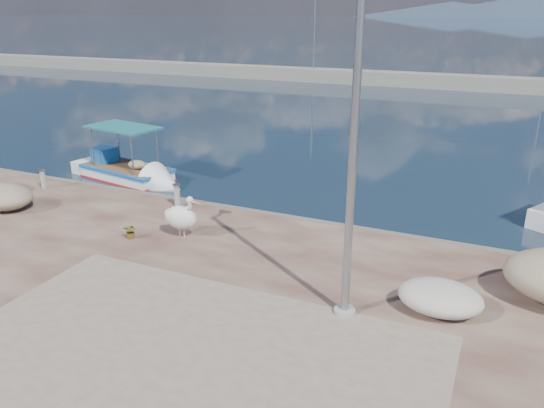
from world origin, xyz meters
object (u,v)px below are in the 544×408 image
Objects in this scene: pelican at (182,217)px; boat_left at (126,174)px; lamp_post at (353,158)px; bollard_near at (177,194)px.

boat_left is at bearing 146.67° from pelican.
pelican is 0.18× the size of lamp_post.
bollard_near is (4.47, -2.98, 0.71)m from boat_left.
boat_left is 13.67m from lamp_post.
lamp_post reaches higher than pelican.
lamp_post is (5.25, -1.96, 2.72)m from pelican.
boat_left is 7.81m from pelican.
bollard_near is (-6.75, 3.94, -2.90)m from lamp_post.
pelican is (5.97, -4.96, 0.88)m from boat_left.
boat_left is at bearing 146.31° from bollard_near.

